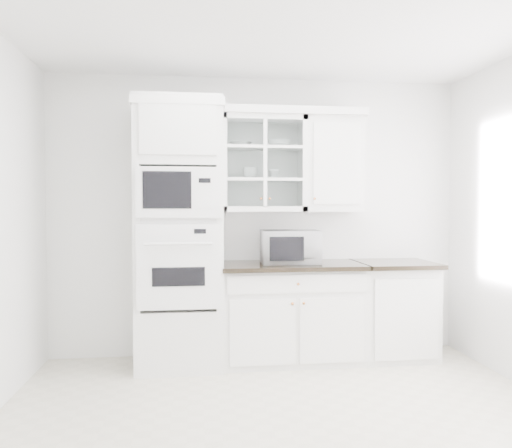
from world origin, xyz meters
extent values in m
cube|color=beige|center=(0.00, 0.00, 0.01)|extent=(4.00, 3.50, 0.01)
cube|color=white|center=(0.00, 1.74, 1.35)|extent=(4.00, 0.02, 2.70)
cube|color=white|center=(0.00, 0.00, 2.69)|extent=(4.00, 3.50, 0.02)
cube|color=white|center=(-0.75, 1.43, 1.20)|extent=(0.76, 0.65, 2.40)
cube|color=white|center=(-0.75, 1.09, 0.94)|extent=(0.70, 0.03, 0.72)
cube|color=black|center=(-0.75, 1.07, 0.86)|extent=(0.44, 0.01, 0.16)
cube|color=white|center=(-0.75, 1.09, 1.56)|extent=(0.70, 0.03, 0.43)
cube|color=black|center=(-0.84, 1.07, 1.58)|extent=(0.40, 0.01, 0.31)
cube|color=white|center=(0.28, 1.45, 0.44)|extent=(1.30, 0.60, 0.88)
cube|color=black|center=(0.28, 1.42, 0.90)|extent=(1.32, 0.67, 0.04)
cube|color=white|center=(1.28, 1.45, 0.44)|extent=(0.70, 0.60, 0.88)
cube|color=black|center=(1.28, 1.42, 0.90)|extent=(0.72, 0.67, 0.04)
cube|color=white|center=(0.03, 1.58, 1.85)|extent=(0.80, 0.33, 0.90)
cube|color=white|center=(0.03, 1.58, 1.70)|extent=(0.74, 0.29, 0.02)
cube|color=white|center=(0.03, 1.58, 2.00)|extent=(0.74, 0.29, 0.02)
cube|color=white|center=(0.71, 1.58, 1.85)|extent=(0.55, 0.33, 0.90)
cube|color=white|center=(-0.07, 1.56, 2.33)|extent=(2.14, 0.38, 0.07)
imported|color=white|center=(0.26, 1.44, 1.07)|extent=(0.55, 0.46, 0.31)
imported|color=white|center=(-0.18, 1.58, 2.03)|extent=(0.25, 0.25, 0.05)
imported|color=white|center=(0.19, 1.58, 2.04)|extent=(0.25, 0.25, 0.07)
imported|color=white|center=(-0.09, 1.59, 1.76)|extent=(0.16, 0.16, 0.11)
imported|color=white|center=(0.14, 1.58, 1.75)|extent=(0.11, 0.11, 0.09)
camera|label=1|loc=(-0.60, -3.12, 1.45)|focal=35.00mm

